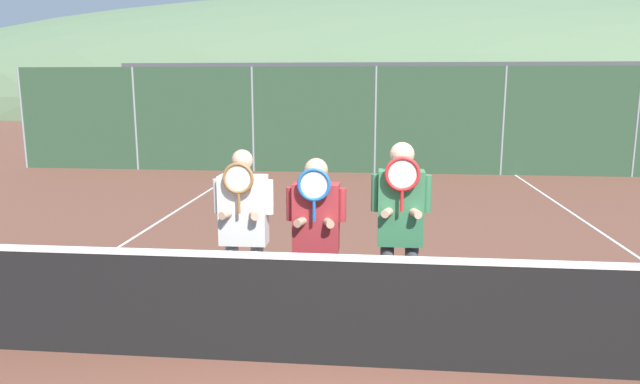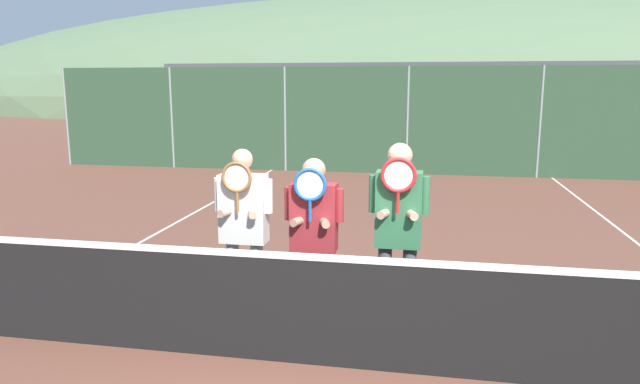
% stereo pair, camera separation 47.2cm
% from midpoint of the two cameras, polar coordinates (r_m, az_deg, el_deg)
% --- Properties ---
extents(ground_plane, '(120.00, 120.00, 0.00)m').
position_cam_midpoint_polar(ground_plane, '(5.13, 6.36, -17.18)').
color(ground_plane, brown).
extents(hill_distant, '(113.14, 62.86, 22.00)m').
position_cam_midpoint_polar(hill_distant, '(63.79, 10.51, 8.45)').
color(hill_distant, '#5B7551').
rests_on(hill_distant, ground_plane).
extents(clubhouse_building, '(21.59, 5.50, 3.19)m').
position_cam_midpoint_polar(clubhouse_building, '(24.61, 12.10, 8.71)').
color(clubhouse_building, beige).
rests_on(clubhouse_building, ground_plane).
extents(fence_back, '(20.16, 0.06, 2.85)m').
position_cam_midpoint_polar(fence_back, '(15.45, 9.61, 7.03)').
color(fence_back, gray).
rests_on(fence_back, ground_plane).
extents(tennis_net, '(10.08, 0.09, 1.10)m').
position_cam_midpoint_polar(tennis_net, '(4.91, 6.48, -11.85)').
color(tennis_net, gray).
rests_on(tennis_net, ground_plane).
extents(court_line_left_sideline, '(0.05, 16.00, 0.01)m').
position_cam_midpoint_polar(court_line_left_sideline, '(8.87, -17.00, -5.36)').
color(court_line_left_sideline, white).
rests_on(court_line_left_sideline, ground_plane).
extents(player_leftmost, '(0.59, 0.34, 1.78)m').
position_cam_midpoint_polar(player_leftmost, '(5.62, -5.27, -3.10)').
color(player_leftmost, white).
rests_on(player_leftmost, ground_plane).
extents(player_center_left, '(0.57, 0.34, 1.72)m').
position_cam_midpoint_polar(player_center_left, '(5.43, 1.87, -3.84)').
color(player_center_left, '#56565B').
rests_on(player_center_left, ground_plane).
extents(player_center_right, '(0.56, 0.34, 1.87)m').
position_cam_midpoint_polar(player_center_right, '(5.38, 10.33, -3.18)').
color(player_center_right, '#56565B').
rests_on(player_center_right, ground_plane).
extents(car_far_left, '(4.17, 1.91, 1.83)m').
position_cam_midpoint_polar(car_far_left, '(19.64, -9.31, 6.34)').
color(car_far_left, silver).
rests_on(car_far_left, ground_plane).
extents(car_left_of_center, '(4.03, 1.94, 1.69)m').
position_cam_midpoint_polar(car_left_of_center, '(18.24, 4.72, 5.93)').
color(car_left_of_center, slate).
rests_on(car_left_of_center, ground_plane).
extents(car_center, '(4.36, 2.08, 1.76)m').
position_cam_midpoint_polar(car_center, '(18.47, 20.07, 5.47)').
color(car_center, slate).
rests_on(car_center, ground_plane).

